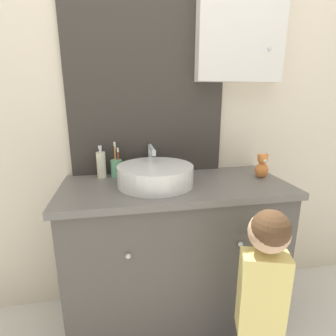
{
  "coord_description": "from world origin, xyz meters",
  "views": [
    {
      "loc": [
        -0.28,
        -0.94,
        1.29
      ],
      "look_at": [
        -0.05,
        0.29,
        0.95
      ],
      "focal_mm": 28.0,
      "sensor_mm": 36.0,
      "label": 1
    }
  ],
  "objects_px": {
    "soap_dispenser": "(101,164)",
    "teddy_bear": "(262,166)",
    "sink_basin": "(155,174)",
    "toothbrush_holder": "(117,167)",
    "child_figure": "(263,288)"
  },
  "relations": [
    {
      "from": "teddy_bear",
      "to": "sink_basin",
      "type": "bearing_deg",
      "value": -178.83
    },
    {
      "from": "soap_dispenser",
      "to": "child_figure",
      "type": "xyz_separation_m",
      "value": [
        0.65,
        -0.65,
        -0.38
      ]
    },
    {
      "from": "toothbrush_holder",
      "to": "soap_dispenser",
      "type": "distance_m",
      "value": 0.09
    },
    {
      "from": "sink_basin",
      "to": "toothbrush_holder",
      "type": "height_order",
      "value": "toothbrush_holder"
    },
    {
      "from": "soap_dispenser",
      "to": "toothbrush_holder",
      "type": "bearing_deg",
      "value": 6.82
    },
    {
      "from": "sink_basin",
      "to": "child_figure",
      "type": "height_order",
      "value": "sink_basin"
    },
    {
      "from": "toothbrush_holder",
      "to": "soap_dispenser",
      "type": "height_order",
      "value": "toothbrush_holder"
    },
    {
      "from": "sink_basin",
      "to": "teddy_bear",
      "type": "distance_m",
      "value": 0.6
    },
    {
      "from": "sink_basin",
      "to": "child_figure",
      "type": "relative_size",
      "value": 0.49
    },
    {
      "from": "child_figure",
      "to": "teddy_bear",
      "type": "relative_size",
      "value": 6.42
    },
    {
      "from": "soap_dispenser",
      "to": "teddy_bear",
      "type": "bearing_deg",
      "value": -10.66
    },
    {
      "from": "child_figure",
      "to": "teddy_bear",
      "type": "bearing_deg",
      "value": 64.32
    },
    {
      "from": "child_figure",
      "to": "sink_basin",
      "type": "bearing_deg",
      "value": 127.77
    },
    {
      "from": "sink_basin",
      "to": "soap_dispenser",
      "type": "relative_size",
      "value": 2.4
    },
    {
      "from": "child_figure",
      "to": "teddy_bear",
      "type": "distance_m",
      "value": 0.66
    }
  ]
}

